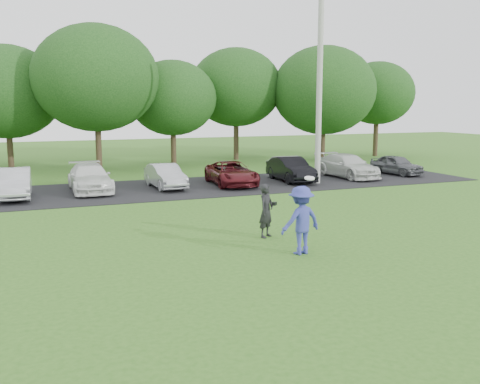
% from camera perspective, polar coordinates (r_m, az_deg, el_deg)
% --- Properties ---
extents(ground, '(100.00, 100.00, 0.00)m').
position_cam_1_polar(ground, '(13.56, 5.52, -7.68)').
color(ground, '#30631C').
rests_on(ground, ground).
extents(parking_lot, '(32.00, 6.50, 0.03)m').
position_cam_1_polar(parking_lot, '(25.54, -7.89, 0.38)').
color(parking_lot, black).
rests_on(parking_lot, ground).
extents(utility_pole, '(0.28, 0.28, 9.72)m').
position_cam_1_polar(utility_pole, '(26.96, 8.47, 11.16)').
color(utility_pole, '#ADACA7').
rests_on(utility_pole, ground).
extents(frisbee_player, '(1.28, 0.86, 2.08)m').
position_cam_1_polar(frisbee_player, '(14.29, 6.52, -3.00)').
color(frisbee_player, '#363C98').
rests_on(frisbee_player, ground).
extents(camera_bystander, '(0.70, 0.66, 1.61)m').
position_cam_1_polar(camera_bystander, '(16.02, 2.83, -2.01)').
color(camera_bystander, black).
rests_on(camera_bystander, ground).
extents(parked_cars, '(28.40, 4.82, 1.26)m').
position_cam_1_polar(parked_cars, '(25.62, -7.18, 1.82)').
color(parked_cars, '#5C5F63').
rests_on(parked_cars, parking_lot).
extents(tree_row, '(42.39, 9.85, 8.64)m').
position_cam_1_polar(tree_row, '(35.09, -9.52, 10.78)').
color(tree_row, '#38281C').
rests_on(tree_row, ground).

